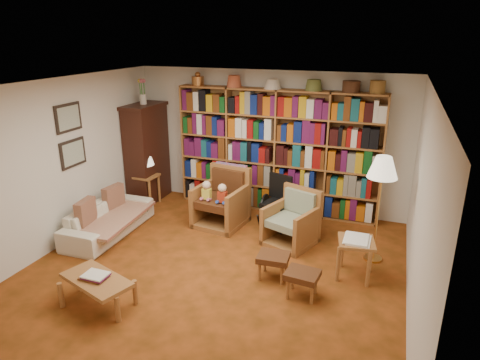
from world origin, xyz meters
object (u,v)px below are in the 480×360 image
at_px(wheelchair, 278,204).
at_px(side_table_papers, 356,247).
at_px(footstool_a, 273,259).
at_px(armchair_sage, 292,222).
at_px(floor_lamp, 383,172).
at_px(sofa, 109,219).
at_px(side_table_lamp, 146,183).
at_px(footstool_b, 302,276).
at_px(armchair_leather, 223,201).
at_px(coffee_table, 97,282).

bearing_deg(wheelchair, side_table_papers, -40.08).
relative_size(side_table_papers, footstool_a, 1.32).
relative_size(armchair_sage, floor_lamp, 0.59).
height_order(sofa, side_table_lamp, side_table_lamp).
height_order(side_table_papers, footstool_b, side_table_papers).
xyz_separation_m(side_table_papers, footstool_b, (-0.56, -0.69, -0.17)).
distance_m(armchair_leather, footstool_a, 1.93).
distance_m(wheelchair, side_table_papers, 1.80).
bearing_deg(armchair_leather, sofa, -146.07).
height_order(side_table_lamp, armchair_leather, armchair_leather).
xyz_separation_m(armchair_leather, side_table_papers, (2.31, -1.00, 0.05)).
bearing_deg(side_table_papers, armchair_leather, 156.53).
xyz_separation_m(footstool_a, coffee_table, (-1.79, -1.31, 0.04)).
xyz_separation_m(sofa, side_table_lamp, (-0.10, 1.31, 0.18)).
height_order(footstool_a, footstool_b, footstool_a).
distance_m(sofa, side_table_papers, 3.88).
xyz_separation_m(floor_lamp, footstool_a, (-1.22, -0.98, -1.05)).
bearing_deg(armchair_sage, footstool_b, -71.31).
distance_m(side_table_lamp, armchair_leather, 1.69).
xyz_separation_m(sofa, wheelchair, (2.50, 1.21, 0.15)).
xyz_separation_m(sofa, armchair_leather, (1.57, 1.05, 0.15)).
relative_size(wheelchair, footstool_a, 2.06).
distance_m(armchair_leather, footstool_b, 2.44).
relative_size(armchair_sage, footstool_a, 2.13).
distance_m(sofa, armchair_sage, 2.95).
relative_size(armchair_leather, floor_lamp, 0.63).
bearing_deg(side_table_lamp, wheelchair, -2.25).
relative_size(sofa, armchair_sage, 1.88).
xyz_separation_m(wheelchair, side_table_papers, (1.38, -1.16, 0.04)).
height_order(side_table_lamp, footstool_b, side_table_lamp).
height_order(wheelchair, floor_lamp, floor_lamp).
bearing_deg(armchair_sage, floor_lamp, -6.89).
distance_m(sofa, wheelchair, 2.78).
relative_size(side_table_lamp, wheelchair, 0.66).
xyz_separation_m(wheelchair, floor_lamp, (1.59, -0.60, 0.93)).
xyz_separation_m(floor_lamp, coffee_table, (-3.01, -2.29, -1.01)).
height_order(armchair_leather, footstool_b, armchair_leather).
distance_m(side_table_lamp, footstool_b, 3.94).
distance_m(armchair_leather, wheelchair, 0.94).
relative_size(armchair_leather, footstool_b, 2.26).
relative_size(floor_lamp, footstool_a, 3.60).
bearing_deg(side_table_papers, wheelchair, 139.92).
distance_m(footstool_a, footstool_b, 0.53).
height_order(sofa, footstool_b, sofa).
xyz_separation_m(sofa, floor_lamp, (4.09, 0.62, 1.08)).
xyz_separation_m(armchair_leather, wheelchair, (0.93, 0.16, 0.01)).
distance_m(armchair_sage, floor_lamp, 1.61).
bearing_deg(footstool_b, armchair_leather, 135.96).
xyz_separation_m(side_table_lamp, floor_lamp, (4.19, -0.70, 0.90)).
relative_size(sofa, footstool_a, 3.99).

